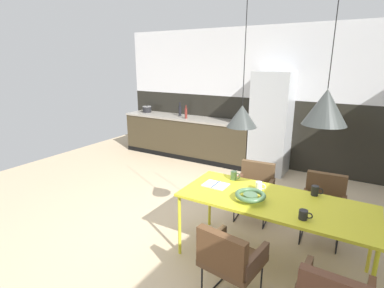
{
  "coord_description": "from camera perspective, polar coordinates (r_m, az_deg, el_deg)",
  "views": [
    {
      "loc": [
        1.77,
        -2.93,
        2.13
      ],
      "look_at": [
        -0.5,
        0.9,
        0.88
      ],
      "focal_mm": 27.84,
      "sensor_mm": 36.0,
      "label": 1
    }
  ],
  "objects": [
    {
      "name": "bottle_oil_tall",
      "position": [
        6.85,
        -2.32,
        6.45
      ],
      "size": [
        0.07,
        0.07,
        0.31
      ],
      "color": "black",
      "rests_on": "kitchen_counter"
    },
    {
      "name": "refrigerator_column",
      "position": [
        5.92,
        14.89,
        3.86
      ],
      "size": [
        0.7,
        0.6,
        1.95
      ],
      "primitive_type": "cube",
      "color": "#ADAFB2",
      "rests_on": "ground"
    },
    {
      "name": "mug_short_terracotta",
      "position": [
        2.93,
        20.6,
        -12.57
      ],
      "size": [
        0.12,
        0.08,
        0.09
      ],
      "color": "black",
      "rests_on": "dining_table"
    },
    {
      "name": "mug_dark_espresso",
      "position": [
        3.62,
        8.06,
        -5.99
      ],
      "size": [
        0.12,
        0.07,
        0.1
      ],
      "color": "#5B8456",
      "rests_on": "dining_table"
    },
    {
      "name": "armchair_facing_counter",
      "position": [
        3.99,
        23.92,
        -9.84
      ],
      "size": [
        0.51,
        0.5,
        0.81
      ],
      "rotation": [
        0.0,
        0.0,
        3.2
      ],
      "color": "brown",
      "rests_on": "ground"
    },
    {
      "name": "fruit_bowl",
      "position": [
        3.14,
        11.11,
        -9.68
      ],
      "size": [
        0.31,
        0.31,
        0.08
      ],
      "color": "#4C704C",
      "rests_on": "dining_table"
    },
    {
      "name": "pendant_lamp_over_table_far",
      "position": [
        2.85,
        24.23,
        6.48
      ],
      "size": [
        0.38,
        0.38,
        1.16
      ],
      "color": "black"
    },
    {
      "name": "pendant_lamp_over_table_near",
      "position": [
        3.08,
        9.56,
        5.3
      ],
      "size": [
        0.31,
        0.31,
        1.27
      ],
      "color": "black"
    },
    {
      "name": "bottle_wine_green",
      "position": [
        6.51,
        -1.16,
        5.92
      ],
      "size": [
        0.06,
        0.06,
        0.29
      ],
      "color": "maroon",
      "rests_on": "kitchen_counter"
    },
    {
      "name": "mug_glass_clear",
      "position": [
        3.39,
        12.73,
        -7.87
      ],
      "size": [
        0.12,
        0.07,
        0.1
      ],
      "color": "white",
      "rests_on": "dining_table"
    },
    {
      "name": "kitchen_counter",
      "position": [
        6.78,
        -0.96,
        1.37
      ],
      "size": [
        3.08,
        0.63,
        0.91
      ],
      "color": "#3E3423",
      "rests_on": "ground"
    },
    {
      "name": "back_wall_panel_upper",
      "position": [
        6.21,
        14.64,
        14.82
      ],
      "size": [
        6.72,
        0.12,
        1.39
      ],
      "primitive_type": "cube",
      "color": "silver",
      "rests_on": "back_wall_splashback_dark"
    },
    {
      "name": "ground_plane",
      "position": [
        4.03,
        -0.35,
        -16.22
      ],
      "size": [
        8.74,
        8.74,
        0.0
      ],
      "primitive_type": "plane",
      "color": "tan"
    },
    {
      "name": "dining_table",
      "position": [
        3.25,
        15.35,
        -10.94
      ],
      "size": [
        1.93,
        0.81,
        0.75
      ],
      "color": "gold",
      "rests_on": "ground"
    },
    {
      "name": "armchair_corner_seat",
      "position": [
        4.22,
        11.99,
        -7.44
      ],
      "size": [
        0.52,
        0.51,
        0.78
      ],
      "rotation": [
        0.0,
        0.0,
        3.22
      ],
      "color": "brown",
      "rests_on": "ground"
    },
    {
      "name": "cooking_pot",
      "position": [
        7.4,
        -8.61,
        6.6
      ],
      "size": [
        0.21,
        0.21,
        0.17
      ],
      "color": "black",
      "rests_on": "kitchen_counter"
    },
    {
      "name": "armchair_far_side",
      "position": [
        2.76,
        7.04,
        -20.5
      ],
      "size": [
        0.54,
        0.53,
        0.78
      ],
      "rotation": [
        0.0,
        0.0,
        -0.13
      ],
      "color": "brown",
      "rests_on": "ground"
    },
    {
      "name": "open_book",
      "position": [
        3.46,
        4.55,
        -7.8
      ],
      "size": [
        0.27,
        0.21,
        0.02
      ],
      "color": "white",
      "rests_on": "dining_table"
    },
    {
      "name": "back_wall_splashback_dark",
      "position": [
        6.37,
        13.79,
        2.21
      ],
      "size": [
        6.72,
        0.12,
        1.39
      ],
      "primitive_type": "cube",
      "color": "black",
      "rests_on": "ground"
    },
    {
      "name": "mug_white_ceramic",
      "position": [
        3.45,
        22.54,
        -8.25
      ],
      "size": [
        0.12,
        0.08,
        0.11
      ],
      "color": "black",
      "rests_on": "dining_table"
    }
  ]
}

